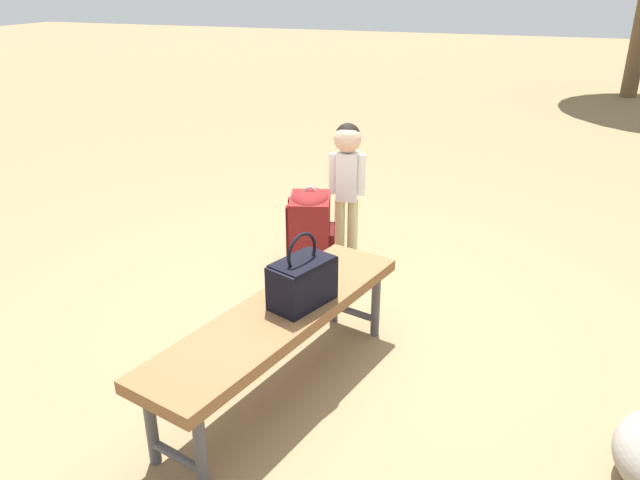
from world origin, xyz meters
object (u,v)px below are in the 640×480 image
at_px(handbag, 302,280).
at_px(backpack_large, 310,228).
at_px(child_standing, 347,168).
at_px(park_bench, 280,320).

xyz_separation_m(handbag, backpack_large, (1.24, 0.43, -0.27)).
bearing_deg(child_standing, handbag, -170.02).
bearing_deg(handbag, park_bench, 140.65).
bearing_deg(handbag, backpack_large, 18.97).
bearing_deg(handbag, child_standing, 9.98).
bearing_deg(backpack_large, handbag, -161.03).
relative_size(park_bench, handbag, 4.48).
distance_m(handbag, child_standing, 1.63).
height_order(park_bench, handbag, handbag).
relative_size(child_standing, backpack_large, 1.59).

